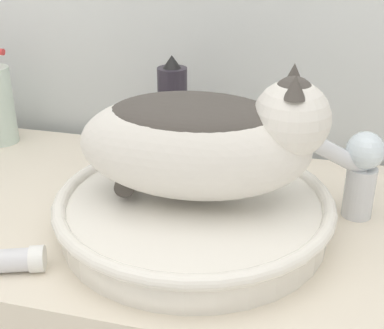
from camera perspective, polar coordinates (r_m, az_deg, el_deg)
The scene contains 4 objects.
sink_basin at distance 0.76m, azimuth 0.20°, elevation -4.86°, with size 0.39×0.39×0.06m.
cat at distance 0.71m, azimuth 1.34°, elevation 2.87°, with size 0.34×0.24×0.18m.
faucet at distance 0.80m, azimuth 17.11°, elevation -0.24°, with size 0.14×0.09×0.15m.
hairspray_can_black at distance 0.95m, azimuth -2.07°, elevation 5.45°, with size 0.05×0.05×0.20m.
Camera 1 is at (0.21, -0.42, 1.26)m, focal length 50.00 mm.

